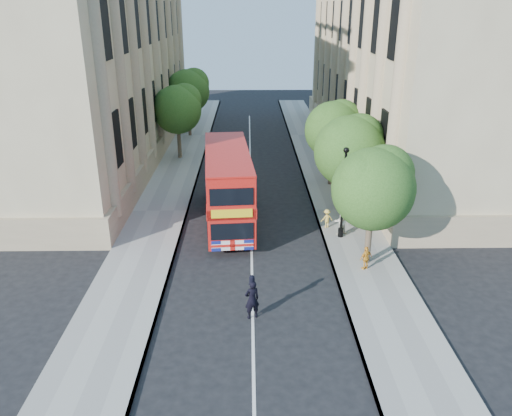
{
  "coord_description": "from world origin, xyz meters",
  "views": [
    {
      "loc": [
        -0.13,
        -19.28,
        12.11
      ],
      "look_at": [
        0.24,
        4.95,
        2.3
      ],
      "focal_mm": 35.0,
      "sensor_mm": 36.0,
      "label": 1
    }
  ],
  "objects_px": {
    "double_decker_bus": "(228,185)",
    "woman_pedestrian": "(340,221)",
    "lamp_post": "(343,197)",
    "police_constable": "(252,299)",
    "box_van": "(223,186)"
  },
  "relations": [
    {
      "from": "lamp_post",
      "to": "woman_pedestrian",
      "type": "bearing_deg",
      "value": 88.92
    },
    {
      "from": "lamp_post",
      "to": "woman_pedestrian",
      "type": "distance_m",
      "value": 1.62
    },
    {
      "from": "lamp_post",
      "to": "double_decker_bus",
      "type": "relative_size",
      "value": 0.54
    },
    {
      "from": "police_constable",
      "to": "woman_pedestrian",
      "type": "relative_size",
      "value": 1.08
    },
    {
      "from": "double_decker_bus",
      "to": "police_constable",
      "type": "relative_size",
      "value": 5.46
    },
    {
      "from": "double_decker_bus",
      "to": "woman_pedestrian",
      "type": "xyz_separation_m",
      "value": [
        6.37,
        -2.03,
        -1.47
      ]
    },
    {
      "from": "double_decker_bus",
      "to": "box_van",
      "type": "bearing_deg",
      "value": 94.42
    },
    {
      "from": "box_van",
      "to": "woman_pedestrian",
      "type": "bearing_deg",
      "value": -39.27
    },
    {
      "from": "lamp_post",
      "to": "box_van",
      "type": "xyz_separation_m",
      "value": [
        -6.79,
        5.12,
        -1.14
      ]
    },
    {
      "from": "lamp_post",
      "to": "police_constable",
      "type": "distance_m",
      "value": 9.27
    },
    {
      "from": "double_decker_bus",
      "to": "box_van",
      "type": "height_order",
      "value": "double_decker_bus"
    },
    {
      "from": "lamp_post",
      "to": "box_van",
      "type": "distance_m",
      "value": 8.58
    },
    {
      "from": "double_decker_bus",
      "to": "lamp_post",
      "type": "bearing_deg",
      "value": -25.13
    },
    {
      "from": "box_van",
      "to": "police_constable",
      "type": "xyz_separation_m",
      "value": [
        1.77,
        -12.73,
        -0.5
      ]
    },
    {
      "from": "double_decker_bus",
      "to": "woman_pedestrian",
      "type": "relative_size",
      "value": 5.9
    }
  ]
}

